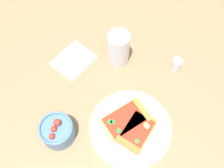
{
  "coord_description": "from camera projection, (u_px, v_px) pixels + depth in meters",
  "views": [
    {
      "loc": [
        -0.29,
        -0.08,
        0.81
      ],
      "look_at": [
        0.08,
        0.09,
        0.03
      ],
      "focal_mm": 40.37,
      "sensor_mm": 36.0,
      "label": 1
    }
  ],
  "objects": [
    {
      "name": "ground_plane",
      "position": [
        126.0,
        117.0,
        0.86
      ],
      "size": [
        2.4,
        2.4,
        0.0
      ],
      "primitive_type": "plane",
      "color": "#93704C",
      "rests_on": "ground"
    },
    {
      "name": "plate",
      "position": [
        130.0,
        128.0,
        0.83
      ],
      "size": [
        0.27,
        0.27,
        0.01
      ],
      "primitive_type": "cylinder",
      "color": "white",
      "rests_on": "ground_plane"
    },
    {
      "name": "pizza_slice_near",
      "position": [
        128.0,
        118.0,
        0.83
      ],
      "size": [
        0.18,
        0.16,
        0.02
      ],
      "color": "#E5B256",
      "rests_on": "plate"
    },
    {
      "name": "pizza_slice_far",
      "position": [
        136.0,
        133.0,
        0.81
      ],
      "size": [
        0.14,
        0.1,
        0.03
      ],
      "color": "gold",
      "rests_on": "plate"
    },
    {
      "name": "salad_bowl",
      "position": [
        57.0,
        131.0,
        0.8
      ],
      "size": [
        0.11,
        0.11,
        0.09
      ],
      "color": "#4C7299",
      "rests_on": "ground_plane"
    },
    {
      "name": "soda_glass",
      "position": [
        118.0,
        49.0,
        0.91
      ],
      "size": [
        0.08,
        0.08,
        0.14
      ],
      "color": "silver",
      "rests_on": "ground_plane"
    },
    {
      "name": "paper_napkin",
      "position": [
        74.0,
        60.0,
        0.96
      ],
      "size": [
        0.17,
        0.16,
        0.0
      ],
      "primitive_type": "cube",
      "rotation": [
        0.0,
        0.0,
        -0.26
      ],
      "color": "white",
      "rests_on": "ground_plane"
    },
    {
      "name": "pepper_shaker",
      "position": [
        177.0,
        64.0,
        0.92
      ],
      "size": [
        0.04,
        0.04,
        0.07
      ],
      "color": "silver",
      "rests_on": "ground_plane"
    }
  ]
}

